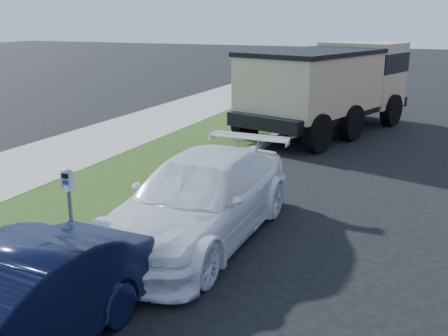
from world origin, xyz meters
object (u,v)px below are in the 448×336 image
at_px(white_wagon, 200,199).
at_px(dump_truck, 331,83).
at_px(parking_meter, 69,191).
at_px(navy_sedan, 1,317).

xyz_separation_m(white_wagon, dump_truck, (0.11, 9.55, 0.85)).
height_order(parking_meter, navy_sedan, parking_meter).
distance_m(parking_meter, dump_truck, 11.07).
bearing_deg(white_wagon, parking_meter, -136.36).
height_order(white_wagon, navy_sedan, white_wagon).
bearing_deg(parking_meter, navy_sedan, -68.76).
relative_size(parking_meter, navy_sedan, 0.34).
bearing_deg(dump_truck, white_wagon, -73.38).
bearing_deg(dump_truck, navy_sedan, -74.83).
distance_m(white_wagon, dump_truck, 9.59).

